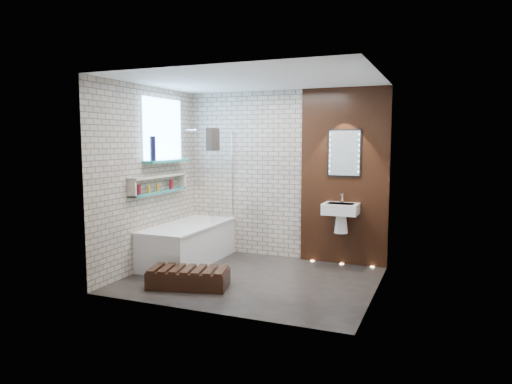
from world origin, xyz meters
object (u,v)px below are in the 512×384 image
at_px(washbasin, 341,213).
at_px(walnut_step, 188,279).
at_px(bathtub, 188,243).
at_px(led_mirror, 344,153).
at_px(bath_screen, 222,176).

distance_m(washbasin, walnut_step, 2.40).
relative_size(bathtub, walnut_step, 1.77).
height_order(led_mirror, walnut_step, led_mirror).
bearing_deg(walnut_step, bathtub, 120.24).
bearing_deg(washbasin, led_mirror, 90.00).
relative_size(washbasin, led_mirror, 0.83).
bearing_deg(washbasin, bathtub, -163.99).
relative_size(bathtub, bath_screen, 1.24).
relative_size(led_mirror, walnut_step, 0.71).
distance_m(led_mirror, walnut_step, 2.87).
bearing_deg(bathtub, led_mirror, 19.78).
xyz_separation_m(washbasin, walnut_step, (-1.55, -1.70, -0.68)).
distance_m(bath_screen, washbasin, 1.89).
xyz_separation_m(bathtub, walnut_step, (0.62, -1.07, -0.18)).
height_order(washbasin, walnut_step, washbasin).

